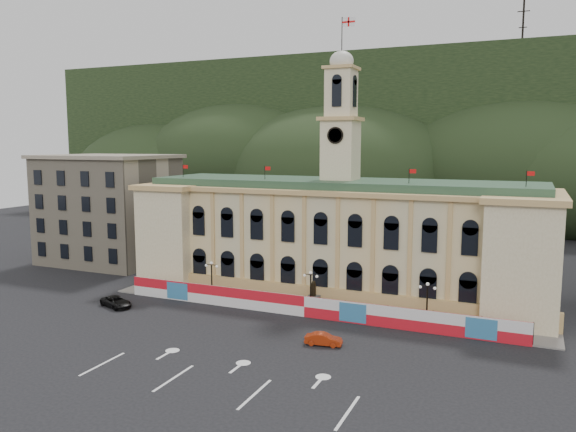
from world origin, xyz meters
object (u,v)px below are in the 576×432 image
at_px(statue, 313,301).
at_px(black_suv, 116,302).
at_px(lamp_center, 311,288).
at_px(red_sedan, 323,339).

relative_size(statue, black_suv, 0.70).
height_order(lamp_center, black_suv, lamp_center).
distance_m(lamp_center, red_sedan, 11.65).
distance_m(red_sedan, black_suv, 28.73).
xyz_separation_m(statue, black_suv, (-23.31, -8.78, -0.52)).
bearing_deg(red_sedan, black_suv, 76.42).
relative_size(statue, red_sedan, 0.93).
bearing_deg(statue, red_sedan, -64.29).
relative_size(lamp_center, black_suv, 0.97).
bearing_deg(red_sedan, lamp_center, 18.88).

